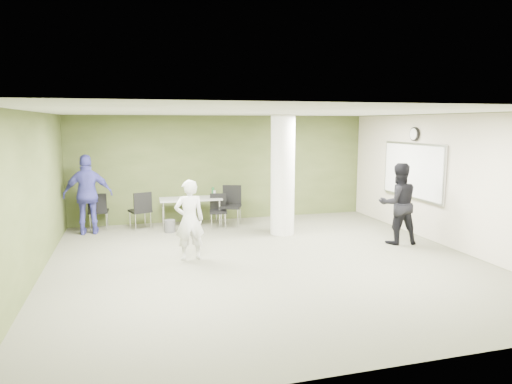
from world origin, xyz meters
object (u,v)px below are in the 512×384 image
object	(u,v)px
chair_back_left	(98,208)
woman_white	(189,220)
folding_table	(192,200)
man_black	(398,204)
man_blue	(88,195)

from	to	relation	value
chair_back_left	woman_white	world-z (taller)	woman_white
chair_back_left	woman_white	size ratio (longest dim) A/B	0.59
chair_back_left	folding_table	bearing A→B (deg)	175.90
man_black	man_blue	bearing A→B (deg)	-14.53
folding_table	man_black	size ratio (longest dim) A/B	0.88
chair_back_left	man_blue	world-z (taller)	man_blue
folding_table	man_blue	world-z (taller)	man_blue
man_blue	man_black	bearing A→B (deg)	156.76
woman_white	man_black	world-z (taller)	man_black
chair_back_left	man_black	size ratio (longest dim) A/B	0.52
folding_table	chair_back_left	size ratio (longest dim) A/B	1.69
folding_table	man_blue	size ratio (longest dim) A/B	0.83
woman_white	folding_table	bearing A→B (deg)	-102.82
chair_back_left	woman_white	xyz separation A→B (m)	(1.84, -3.06, 0.24)
man_blue	woman_white	bearing A→B (deg)	126.19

